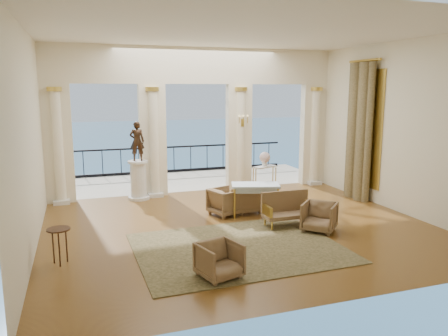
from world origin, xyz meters
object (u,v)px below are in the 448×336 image
object	(u,v)px
armchair_d	(226,200)
game_table	(255,187)
armchair_b	(319,215)
statue	(137,141)
armchair_a	(219,259)
armchair_c	(247,200)
side_table	(59,234)
pedestal	(138,181)
console_table	(265,170)
settee	(287,209)

from	to	relation	value
armchair_d	game_table	xyz separation A→B (m)	(0.70, -0.30, 0.36)
armchair_b	statue	xyz separation A→B (m)	(-3.56, 4.33, 1.37)
armchair_a	armchair_d	size ratio (longest dim) A/B	0.90
statue	armchair_c	bearing A→B (deg)	149.54
armchair_b	side_table	size ratio (longest dim) A/B	1.07
armchair_d	game_table	world-z (taller)	game_table
pedestal	console_table	distance (m)	4.12
armchair_b	armchair_c	distance (m)	2.24
statue	armchair_b	bearing A→B (deg)	141.48
armchair_b	armchair_c	size ratio (longest dim) A/B	1.11
settee	armchair_c	bearing A→B (deg)	110.82
game_table	pedestal	xyz separation A→B (m)	(-2.64, 2.68, -0.19)
pedestal	statue	xyz separation A→B (m)	(0.00, 0.00, 1.18)
armchair_d	pedestal	size ratio (longest dim) A/B	0.67
armchair_b	settee	bearing A→B (deg)	172.29
armchair_d	armchair_c	bearing A→B (deg)	-104.45
armchair_a	armchair_c	bearing A→B (deg)	45.82
statue	game_table	bearing A→B (deg)	146.73
settee	pedestal	size ratio (longest dim) A/B	1.06
armchair_d	side_table	distance (m)	4.54
side_table	statue	bearing A→B (deg)	65.11
game_table	statue	world-z (taller)	statue
armchair_a	armchair_d	world-z (taller)	armchair_d
armchair_c	armchair_a	bearing A→B (deg)	-28.95
armchair_a	armchair_c	world-z (taller)	armchair_a
armchair_d	side_table	size ratio (longest dim) A/B	1.12
armchair_a	game_table	distance (m)	3.95
settee	game_table	xyz separation A→B (m)	(-0.41, 1.01, 0.34)
statue	side_table	distance (m)	5.07
statue	armchair_a	bearing A→B (deg)	107.57
armchair_d	settee	bearing A→B (deg)	-158.70
armchair_b	settee	distance (m)	0.82
armchair_b	console_table	bearing A→B (deg)	127.07
armchair_c	statue	bearing A→B (deg)	-133.44
armchair_d	statue	size ratio (longest dim) A/B	0.67
pedestal	armchair_c	bearing A→B (deg)	-42.56
settee	game_table	distance (m)	1.14
settee	game_table	bearing A→B (deg)	112.17
pedestal	armchair_b	bearing A→B (deg)	-50.62
armchair_c	console_table	distance (m)	2.89
armchair_c	settee	size ratio (longest dim) A/B	0.55
console_table	side_table	distance (m)	7.69
pedestal	armchair_d	bearing A→B (deg)	-50.75
armchair_c	console_table	size ratio (longest dim) A/B	0.79
settee	console_table	bearing A→B (deg)	74.19
armchair_b	side_table	xyz separation A→B (m)	(-5.64, -0.15, 0.22)
armchair_c	armchair_d	bearing A→B (deg)	-86.32
armchair_b	armchair_c	xyz separation A→B (m)	(-1.02, 2.00, -0.04)
armchair_d	game_table	distance (m)	0.84
armchair_c	armchair_d	size ratio (longest dim) A/B	0.87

